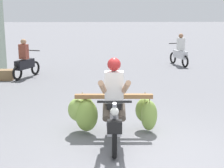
{
  "coord_description": "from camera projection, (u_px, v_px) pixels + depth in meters",
  "views": [
    {
      "loc": [
        -0.63,
        -5.23,
        2.42
      ],
      "look_at": [
        -0.37,
        1.57,
        0.9
      ],
      "focal_mm": 53.96,
      "sensor_mm": 36.0,
      "label": 1
    }
  ],
  "objects": [
    {
      "name": "motorbike_main_loaded",
      "position": [
        108.0,
        110.0,
        6.45
      ],
      "size": [
        1.82,
        1.87,
        1.58
      ],
      "color": "black",
      "rests_on": "ground"
    },
    {
      "name": "motorbike_distant_ahead_left",
      "position": [
        180.0,
        53.0,
        14.56
      ],
      "size": [
        0.64,
        1.58,
        1.4
      ],
      "color": "black",
      "rests_on": "ground"
    },
    {
      "name": "produce_crate",
      "position": [
        5.0,
        75.0,
        11.7
      ],
      "size": [
        0.56,
        0.4,
        0.36
      ],
      "primitive_type": "cube",
      "color": "olive",
      "rests_on": "ground"
    },
    {
      "name": "ground_plane",
      "position": [
        138.0,
        156.0,
        5.65
      ],
      "size": [
        120.0,
        120.0,
        0.0
      ],
      "primitive_type": "plane",
      "color": "slate"
    },
    {
      "name": "motorbike_distant_ahead_right",
      "position": [
        25.0,
        62.0,
        11.98
      ],
      "size": [
        0.78,
        1.52,
        1.4
      ],
      "color": "black",
      "rests_on": "ground"
    }
  ]
}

